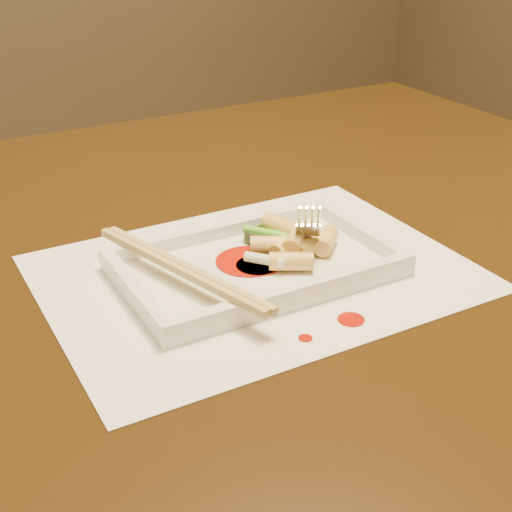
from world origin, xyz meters
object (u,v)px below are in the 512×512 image
plate_base (256,269)px  chopstick_a (177,269)px  table (143,335)px  fork (309,175)px  placemat (256,273)px

plate_base → chopstick_a: (-0.08, 0.00, 0.02)m
table → chopstick_a: 0.16m
chopstick_a → fork: size_ratio=1.61×
chopstick_a → fork: fork is taller
chopstick_a → table: bearing=92.0°
table → chopstick_a: (0.00, -0.10, 0.13)m
fork → placemat: bearing=-165.6°
chopstick_a → fork: 0.16m
table → plate_base: plate_base is taller
plate_base → chopstick_a: chopstick_a is taller
table → chopstick_a: bearing=-88.0°
table → plate_base: 0.17m
placemat → plate_base: 0.00m
table → placemat: placemat is taller
table → fork: (0.16, -0.08, 0.18)m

